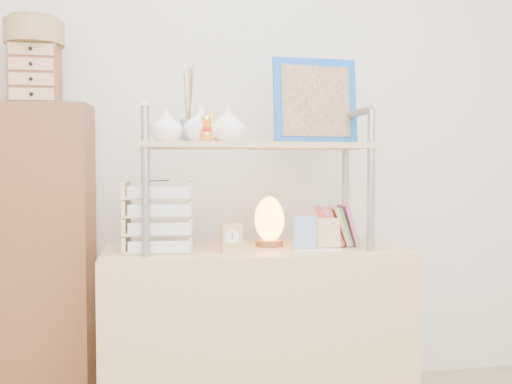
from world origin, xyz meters
TOP-DOWN VIEW (x-y plane):
  - desk at (0.00, 1.20)m, footprint 1.20×0.50m
  - cabinet at (-0.90, 1.57)m, footprint 0.47×0.28m
  - hutch at (-0.02, 1.22)m, footprint 0.91×0.34m
  - letter_tray at (-0.38, 1.19)m, footprint 0.26×0.25m
  - salt_lamp at (0.07, 1.25)m, footprint 0.13×0.13m
  - desk_clock at (-0.11, 1.11)m, footprint 0.08×0.05m
  - postcard_stand at (0.23, 1.10)m, footprint 0.19×0.07m
  - drawer_chest at (-0.90, 1.55)m, footprint 0.20×0.16m
  - woven_basket at (-0.90, 1.55)m, footprint 0.25×0.25m

SIDE VIEW (x-z plane):
  - desk at x=0.00m, z-range 0.00..0.75m
  - cabinet at x=-0.90m, z-range 0.00..1.35m
  - postcard_stand at x=0.23m, z-range 0.72..0.86m
  - desk_clock at x=-0.11m, z-range 0.75..0.86m
  - salt_lamp at x=0.07m, z-range 0.75..0.96m
  - letter_tray at x=-0.38m, z-range 0.72..1.02m
  - hutch at x=-0.02m, z-range 0.79..1.57m
  - drawer_chest at x=-0.90m, z-range 1.35..1.60m
  - woven_basket at x=-0.90m, z-range 1.60..1.70m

